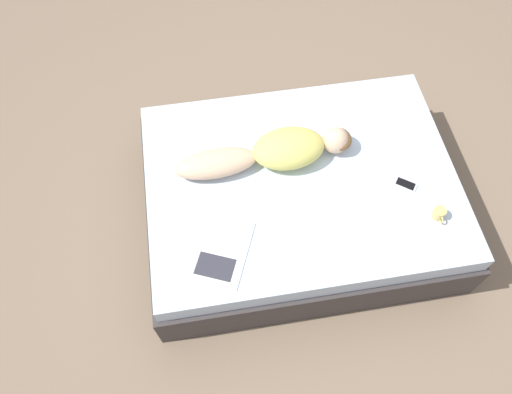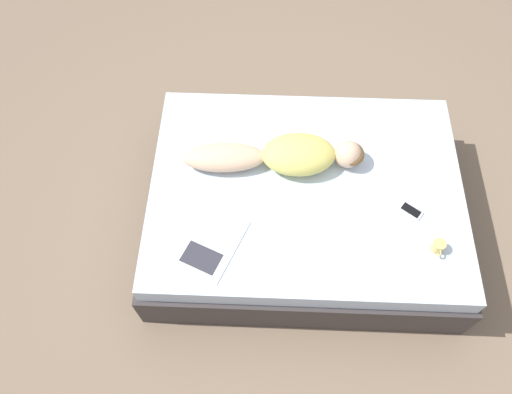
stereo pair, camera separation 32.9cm
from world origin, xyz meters
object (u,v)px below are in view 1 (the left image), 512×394
(person, at_px, (274,151))
(open_magazine, at_px, (220,251))
(coffee_mug, at_px, (439,213))
(cell_phone, at_px, (405,184))

(person, relative_size, open_magazine, 2.20)
(coffee_mug, relative_size, cell_phone, 0.68)
(open_magazine, distance_m, coffee_mug, 1.44)
(cell_phone, bearing_deg, person, -76.38)
(open_magazine, bearing_deg, person, 167.57)
(person, relative_size, coffee_mug, 11.11)
(person, height_order, open_magazine, person)
(person, distance_m, open_magazine, 0.79)
(coffee_mug, height_order, cell_phone, coffee_mug)
(coffee_mug, bearing_deg, open_magazine, -89.40)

